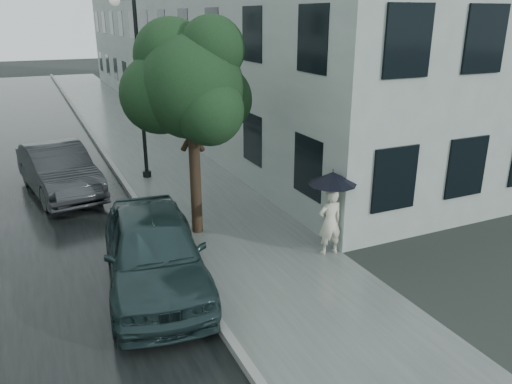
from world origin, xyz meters
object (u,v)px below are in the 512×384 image
street_tree (190,85)px  lamp_post (135,79)px  car_near (154,250)px  car_far (59,170)px  pedestrian (330,222)px

street_tree → lamp_post: (-0.24, 4.91, -0.38)m
street_tree → car_near: bearing=-124.8°
car_far → pedestrian: bearing=-62.5°
pedestrian → car_far: pedestrian is taller
pedestrian → lamp_post: (-2.54, 7.42, 2.46)m
car_near → car_far: bearing=108.3°
street_tree → car_far: (-2.84, 4.31, -2.86)m
lamp_post → pedestrian: bearing=-58.1°
car_far → street_tree: bearing=-66.1°
street_tree → car_near: street_tree is taller
pedestrian → car_far: size_ratio=0.34×
pedestrian → lamp_post: 8.22m
street_tree → car_near: size_ratio=1.12×
street_tree → car_near: 3.98m
lamp_post → car_near: bearing=-87.7°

